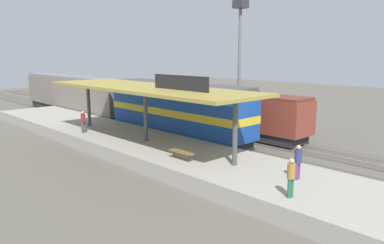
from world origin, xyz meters
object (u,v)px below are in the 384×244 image
object	(u,v)px
passenger_carriage_single	(74,94)
light_mast	(240,37)
person_boarding	(298,160)
freight_car	(242,113)
person_waiting	(291,176)
platform_bench	(181,152)
locomotive	(177,110)
person_walking	(83,121)

from	to	relation	value
passenger_carriage_single	light_mast	distance (m)	20.54
passenger_carriage_single	person_boarding	xyz separation A→B (m)	(-4.23, -31.55, -0.46)
passenger_carriage_single	freight_car	distance (m)	21.48
freight_car	passenger_carriage_single	bearing A→B (deg)	102.36
freight_car	light_mast	bearing A→B (deg)	42.99
person_waiting	person_boarding	size ratio (longest dim) A/B	1.00
platform_bench	person_boarding	distance (m)	6.65
platform_bench	light_mast	bearing A→B (deg)	27.44
person_waiting	locomotive	bearing A→B (deg)	65.97
freight_car	platform_bench	bearing A→B (deg)	-158.46
light_mast	freight_car	bearing A→B (deg)	-137.01
freight_car	person_boarding	bearing A→B (deg)	-129.86
platform_bench	person_boarding	xyz separation A→B (m)	(1.77, -6.39, 0.51)
locomotive	person_boarding	size ratio (longest dim) A/B	8.44
platform_bench	freight_car	xyz separation A→B (m)	(10.60, 4.18, 0.63)
passenger_carriage_single	person_boarding	size ratio (longest dim) A/B	11.70
locomotive	person_boarding	bearing A→B (deg)	-107.31
passenger_carriage_single	freight_car	size ratio (longest dim) A/B	1.67
light_mast	person_waiting	xyz separation A→B (m)	(-14.30, -14.58, -6.54)
platform_bench	light_mast	world-z (taller)	light_mast
passenger_carriage_single	platform_bench	bearing A→B (deg)	-103.41
passenger_carriage_single	person_boarding	distance (m)	31.84
light_mast	person_boarding	world-z (taller)	light_mast
light_mast	person_walking	size ratio (longest dim) A/B	6.84
person_boarding	locomotive	bearing A→B (deg)	72.69
person_walking	passenger_carriage_single	bearing A→B (deg)	65.87
person_waiting	person_walking	bearing A→B (deg)	89.95
passenger_carriage_single	person_walking	size ratio (longest dim) A/B	11.70
locomotive	person_boarding	xyz separation A→B (m)	(-4.23, -13.55, -0.56)
freight_car	person_waiting	size ratio (longest dim) A/B	7.02
person_walking	light_mast	bearing A→B (deg)	-13.87
person_walking	person_boarding	world-z (taller)	same
light_mast	passenger_carriage_single	bearing A→B (deg)	113.43
locomotive	platform_bench	bearing A→B (deg)	-129.94
passenger_carriage_single	person_boarding	world-z (taller)	passenger_carriage_single
person_waiting	passenger_carriage_single	bearing A→B (deg)	78.72
freight_car	person_walking	size ratio (longest dim) A/B	7.02
passenger_carriage_single	person_waiting	size ratio (longest dim) A/B	11.70
platform_bench	passenger_carriage_single	world-z (taller)	passenger_carriage_single
passenger_carriage_single	light_mast	size ratio (longest dim) A/B	1.71
locomotive	freight_car	xyz separation A→B (m)	(4.60, -2.98, -0.44)
passenger_carriage_single	freight_car	world-z (taller)	passenger_carriage_single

